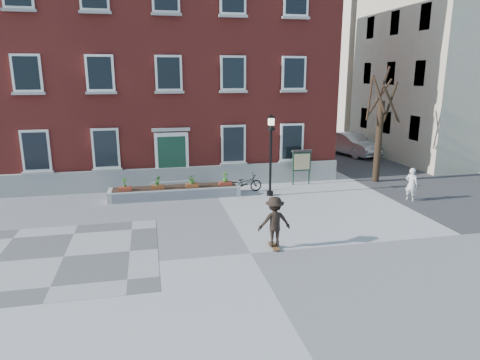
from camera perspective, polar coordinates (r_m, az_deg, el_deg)
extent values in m
plane|color=#A1A0A3|center=(14.35, 1.42, -9.74)|extent=(100.00, 100.00, 0.00)
cube|color=#525254|center=(15.21, -22.44, -9.43)|extent=(6.00, 6.00, 0.01)
imported|color=black|center=(21.37, 0.69, -0.42)|extent=(1.77, 0.76, 0.91)
imported|color=silver|center=(32.25, 14.47, 4.70)|extent=(3.11, 5.19, 1.62)
imported|color=silver|center=(21.35, 21.89, -0.55)|extent=(0.63, 0.68, 1.57)
cube|color=maroon|center=(26.79, -10.08, 14.27)|extent=(18.00, 10.00, 12.00)
cube|color=#969792|center=(22.29, -8.95, 0.27)|extent=(18.00, 0.24, 1.10)
cube|color=#979792|center=(22.28, -8.89, -0.93)|extent=(2.60, 0.80, 0.20)
cube|color=gray|center=(22.37, -8.93, -0.34)|extent=(2.20, 0.50, 0.20)
cube|color=white|center=(22.10, -9.07, 3.07)|extent=(1.70, 0.12, 2.50)
cube|color=#143827|center=(22.07, -9.05, 2.79)|extent=(1.40, 0.06, 2.30)
cube|color=#A5A5A0|center=(21.84, -9.20, 6.65)|extent=(1.90, 0.25, 0.15)
cube|color=silver|center=(22.59, -25.57, 3.52)|extent=(1.30, 0.10, 2.00)
cube|color=black|center=(22.54, -25.60, 3.49)|extent=(1.08, 0.04, 1.78)
cube|color=#A3A49E|center=(22.72, -25.32, 0.87)|extent=(1.44, 0.20, 0.12)
cube|color=white|center=(22.30, -26.56, 12.64)|extent=(1.30, 0.10, 1.70)
cube|color=black|center=(22.26, -26.59, 12.63)|extent=(1.08, 0.04, 1.48)
cube|color=#9F9F9A|center=(22.26, -26.34, 10.30)|extent=(1.44, 0.20, 0.12)
cube|color=gray|center=(22.41, -27.39, 19.48)|extent=(1.44, 0.20, 0.12)
cube|color=silver|center=(22.06, -17.46, 4.03)|extent=(1.30, 0.10, 2.00)
cube|color=black|center=(22.01, -17.47, 4.00)|extent=(1.08, 0.04, 1.78)
cube|color=#A2A29D|center=(22.20, -17.27, 1.31)|extent=(1.44, 0.20, 0.12)
cube|color=white|center=(21.77, -18.17, 13.39)|extent=(1.30, 0.10, 1.70)
cube|color=black|center=(21.72, -18.18, 13.39)|extent=(1.08, 0.04, 1.48)
cube|color=#979792|center=(21.73, -18.00, 11.00)|extent=(1.44, 0.20, 0.12)
cube|color=#969691|center=(21.88, -18.75, 20.43)|extent=(1.44, 0.20, 0.12)
cube|color=silver|center=(21.69, -9.49, 13.88)|extent=(1.30, 0.10, 1.70)
cube|color=black|center=(21.64, -9.49, 13.88)|extent=(1.08, 0.04, 1.48)
cube|color=#979893|center=(21.65, -9.39, 11.47)|extent=(1.44, 0.20, 0.12)
cube|color=gray|center=(21.80, -9.79, 20.96)|extent=(1.44, 0.20, 0.12)
cube|color=silver|center=(22.38, -0.89, 4.80)|extent=(1.30, 0.10, 2.00)
cube|color=black|center=(22.33, -0.86, 4.78)|extent=(1.08, 0.04, 1.78)
cube|color=#959691|center=(22.51, -0.85, 2.12)|extent=(1.44, 0.20, 0.12)
cube|color=silver|center=(22.09, -0.92, 14.06)|extent=(1.30, 0.10, 1.70)
cube|color=black|center=(22.04, -0.90, 14.06)|extent=(1.08, 0.04, 1.48)
cube|color=#A7A8A3|center=(22.05, -0.88, 11.70)|extent=(1.44, 0.20, 0.12)
cube|color=#ABABA6|center=(22.20, -0.92, 21.02)|extent=(1.44, 0.20, 0.12)
cube|color=white|center=(23.20, 6.92, 5.03)|extent=(1.30, 0.10, 2.00)
cube|color=black|center=(23.16, 6.96, 5.02)|extent=(1.08, 0.04, 1.78)
cube|color=#A4A49F|center=(23.34, 6.89, 2.44)|extent=(1.44, 0.20, 0.12)
cube|color=white|center=(22.93, 7.19, 13.96)|extent=(1.30, 0.10, 1.70)
cube|color=black|center=(22.88, 7.23, 13.95)|extent=(1.08, 0.04, 1.48)
cube|color=#969691|center=(22.89, 7.17, 11.68)|extent=(1.44, 0.20, 0.12)
cube|color=#ACADA7|center=(23.03, 7.46, 20.66)|extent=(1.44, 0.20, 0.12)
cube|color=beige|center=(20.75, -8.64, -1.61)|extent=(6.20, 1.10, 0.50)
cube|color=#ACACAC|center=(20.21, -8.54, -2.03)|extent=(5.80, 0.02, 0.40)
cube|color=black|center=(20.68, -8.67, -0.94)|extent=(5.80, 0.90, 0.06)
cube|color=#983521|center=(20.42, -15.08, -1.18)|extent=(0.60, 0.25, 0.20)
imported|color=#29621D|center=(20.34, -15.14, -0.29)|extent=(0.24, 0.24, 0.45)
cube|color=brown|center=(20.39, -10.88, -0.96)|extent=(0.60, 0.25, 0.20)
imported|color=#2A631D|center=(20.31, -10.92, -0.08)|extent=(0.25, 0.25, 0.45)
cube|color=#994921|center=(20.47, -6.40, -0.73)|extent=(0.60, 0.25, 0.20)
imported|color=#2B5E1C|center=(20.39, -6.42, 0.15)|extent=(0.40, 0.40, 0.45)
cube|color=#983221|center=(20.68, -1.99, -0.50)|extent=(0.60, 0.25, 0.20)
imported|color=#306C20|center=(20.60, -2.00, 0.37)|extent=(0.25, 0.25, 0.45)
cylinder|color=#2F2115|center=(24.30, 17.97, 4.86)|extent=(0.36, 0.36, 4.40)
cylinder|color=#2F2214|center=(24.34, 19.39, 9.72)|extent=(0.12, 1.12, 2.23)
cylinder|color=#302015|center=(24.60, 18.13, 10.47)|extent=(1.18, 0.49, 1.97)
cylinder|color=black|center=(24.13, 16.93, 10.49)|extent=(0.88, 1.14, 2.35)
cylinder|color=black|center=(23.72, 18.06, 10.79)|extent=(0.60, 0.77, 1.90)
cylinder|color=black|center=(23.65, 19.54, 9.49)|extent=(1.39, 0.55, 1.95)
cylinder|color=black|center=(24.23, 18.72, 12.33)|extent=(0.43, 0.48, 1.58)
cube|color=#3D3D40|center=(34.75, 13.86, 4.03)|extent=(8.00, 36.00, 0.01)
cube|color=#C0B69B|center=(34.11, 27.05, 14.59)|extent=(10.00, 11.00, 14.00)
cube|color=beige|center=(44.14, 16.98, 14.35)|extent=(10.00, 11.00, 13.00)
cube|color=black|center=(28.75, 22.28, 6.42)|extent=(0.08, 1.00, 1.50)
cube|color=black|center=(31.43, 19.02, 7.26)|extent=(0.08, 1.00, 1.50)
cube|color=black|center=(34.19, 16.27, 7.95)|extent=(0.08, 1.00, 1.50)
cube|color=black|center=(28.56, 22.90, 12.98)|extent=(0.08, 1.00, 1.50)
cube|color=black|center=(31.26, 19.51, 13.27)|extent=(0.08, 1.00, 1.50)
cube|color=black|center=(34.04, 16.66, 13.48)|extent=(0.08, 1.00, 1.50)
cube|color=black|center=(28.75, 23.54, 19.35)|extent=(0.08, 1.00, 1.50)
cube|color=black|center=(31.42, 20.01, 19.10)|extent=(0.08, 1.00, 1.50)
cube|color=black|center=(34.19, 17.05, 18.83)|extent=(0.08, 1.00, 1.50)
cylinder|color=black|center=(20.90, 4.02, -1.79)|extent=(0.32, 0.32, 0.20)
cylinder|color=black|center=(20.54, 4.09, 2.24)|extent=(0.12, 0.12, 3.20)
cone|color=black|center=(20.26, 4.17, 7.09)|extent=(0.40, 0.40, 0.30)
cube|color=#FFF4BB|center=(20.23, 4.19, 7.79)|extent=(0.24, 0.24, 0.34)
cone|color=black|center=(20.20, 4.20, 8.49)|extent=(0.40, 0.40, 0.16)
cylinder|color=black|center=(22.82, 7.13, 1.55)|extent=(0.08, 0.08, 1.80)
cylinder|color=#193321|center=(23.13, 9.24, 1.65)|extent=(0.08, 0.08, 1.80)
cube|color=#172E20|center=(22.90, 8.22, 2.46)|extent=(1.00, 0.10, 1.00)
cube|color=beige|center=(22.85, 8.27, 2.43)|extent=(0.85, 0.02, 0.85)
cube|color=#3B3533|center=(22.79, 8.27, 3.86)|extent=(1.10, 0.16, 0.10)
cube|color=brown|center=(14.79, 4.55, -8.77)|extent=(0.22, 0.78, 0.03)
cylinder|color=black|center=(14.54, 4.52, -9.35)|extent=(0.03, 0.05, 0.05)
cylinder|color=black|center=(14.59, 5.20, -9.28)|extent=(0.03, 0.05, 0.05)
cylinder|color=black|center=(15.03, 3.90, -8.53)|extent=(0.03, 0.05, 0.05)
cylinder|color=black|center=(15.08, 4.57, -8.46)|extent=(0.03, 0.05, 0.05)
imported|color=black|center=(14.48, 4.61, -5.55)|extent=(1.13, 0.66, 1.73)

